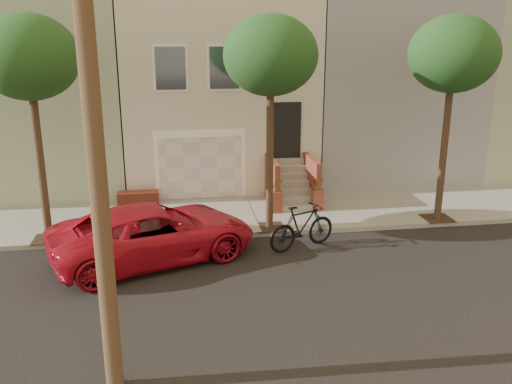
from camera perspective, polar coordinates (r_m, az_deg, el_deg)
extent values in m
plane|color=black|center=(13.29, 0.06, -10.30)|extent=(90.00, 90.00, 0.00)
cube|color=gray|center=(18.16, -2.52, -2.50)|extent=(40.00, 3.70, 0.15)
cube|color=beige|center=(23.11, -4.25, 10.70)|extent=(7.00, 8.00, 7.00)
cube|color=gray|center=(23.57, -21.21, 9.76)|extent=(6.50, 8.00, 7.00)
cube|color=gray|center=(24.59, 12.03, 10.74)|extent=(6.50, 8.00, 7.00)
cube|color=gray|center=(27.55, 25.01, 10.17)|extent=(6.50, 8.00, 7.00)
cube|color=white|center=(19.51, -5.81, 2.84)|extent=(3.20, 0.12, 2.50)
cube|color=silver|center=(19.48, -5.79, 2.52)|extent=(2.90, 0.06, 2.20)
cube|color=gray|center=(18.07, -5.36, -2.38)|extent=(3.20, 3.70, 0.02)
cube|color=#973E29|center=(19.50, -12.13, -0.60)|extent=(1.40, 0.45, 0.44)
cube|color=black|center=(19.61, 3.24, 6.41)|extent=(1.00, 0.06, 2.00)
cube|color=#3F4751|center=(18.93, -8.89, 12.59)|extent=(1.00, 0.06, 1.40)
cube|color=white|center=(18.95, -8.89, 12.59)|extent=(1.15, 0.05, 1.55)
cube|color=#3F4751|center=(19.01, -3.32, 12.77)|extent=(1.00, 0.06, 1.40)
cube|color=white|center=(19.03, -3.33, 12.78)|extent=(1.15, 0.05, 1.55)
cube|color=#3F4751|center=(19.27, 2.15, 12.84)|extent=(1.00, 0.06, 1.40)
cube|color=white|center=(19.29, 2.14, 12.84)|extent=(1.15, 0.05, 1.55)
cube|color=gray|center=(18.48, 4.26, -1.61)|extent=(1.20, 0.28, 0.20)
cube|color=gray|center=(18.68, 4.08, -0.76)|extent=(1.20, 0.28, 0.20)
cube|color=gray|center=(18.88, 3.91, 0.07)|extent=(1.20, 0.28, 0.20)
cube|color=gray|center=(19.09, 3.74, 0.88)|extent=(1.20, 0.28, 0.20)
cube|color=gray|center=(19.30, 3.57, 1.67)|extent=(1.20, 0.28, 0.20)
cube|color=gray|center=(19.52, 3.41, 2.45)|extent=(1.20, 0.28, 0.20)
cube|color=gray|center=(19.73, 3.25, 3.21)|extent=(1.20, 0.28, 0.20)
cube|color=brown|center=(18.93, 1.67, 1.08)|extent=(0.18, 1.96, 1.60)
cube|color=brown|center=(19.22, 5.78, 1.25)|extent=(0.18, 1.96, 1.60)
cube|color=brown|center=(18.23, 2.16, -1.01)|extent=(0.35, 0.35, 0.70)
imported|color=#174117|center=(18.06, 2.18, 0.73)|extent=(0.40, 0.35, 0.45)
cube|color=brown|center=(18.53, 6.41, -0.81)|extent=(0.35, 0.35, 0.70)
imported|color=#174117|center=(18.37, 6.47, 0.90)|extent=(0.41, 0.35, 0.45)
cube|color=#2D2116|center=(17.08, -20.68, -4.58)|extent=(0.90, 0.90, 0.02)
cylinder|color=#372419|center=(16.48, -21.42, 2.24)|extent=(0.22, 0.22, 4.20)
ellipsoid|color=#174117|center=(16.06, -22.59, 12.83)|extent=(2.70, 2.57, 2.29)
cube|color=#2D2116|center=(16.91, 1.39, -3.67)|extent=(0.90, 0.90, 0.02)
cylinder|color=#372419|center=(16.31, 1.44, 3.25)|extent=(0.22, 0.22, 4.20)
ellipsoid|color=#174117|center=(15.88, 1.53, 14.02)|extent=(2.70, 2.57, 2.29)
cube|color=#2D2116|center=(18.63, 18.31, -2.59)|extent=(0.90, 0.90, 0.02)
cylinder|color=#372419|center=(18.08, 18.90, 3.69)|extent=(0.22, 0.22, 4.20)
ellipsoid|color=#174117|center=(17.70, 19.84, 13.35)|extent=(2.70, 2.57, 2.29)
cylinder|color=#43301F|center=(8.66, -16.78, 9.16)|extent=(0.30, 0.30, 10.00)
imported|color=#B01122|center=(15.00, -10.56, -4.20)|extent=(6.01, 4.25, 1.52)
imported|color=black|center=(15.57, 4.81, -3.62)|extent=(2.23, 1.38, 1.30)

